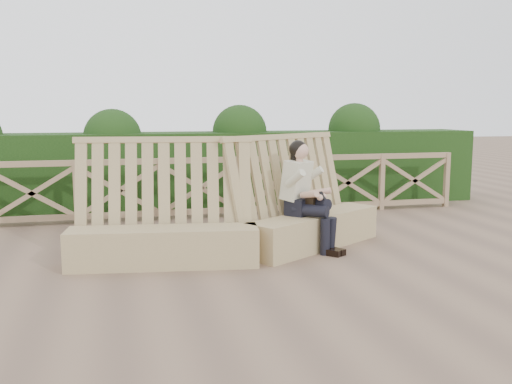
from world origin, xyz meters
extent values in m
plane|color=brown|center=(0.00, 0.00, 0.00)|extent=(60.00, 60.00, 0.00)
cube|color=#9F875B|center=(-0.94, 0.42, 0.24)|extent=(2.41, 0.83, 0.49)
cube|color=#9F875B|center=(-0.90, 0.69, 0.82)|extent=(2.40, 0.78, 1.60)
cube|color=#9F875B|center=(1.23, 0.88, 0.24)|extent=(2.27, 1.67, 0.49)
cube|color=#9F875B|center=(1.09, 1.11, 0.82)|extent=(2.25, 1.63, 1.60)
cube|color=black|center=(1.00, 0.87, 0.60)|extent=(0.48, 0.47, 0.24)
cube|color=beige|center=(0.97, 0.91, 0.97)|extent=(0.53, 0.52, 0.57)
sphere|color=tan|center=(1.00, 0.87, 1.38)|extent=(0.32, 0.32, 0.23)
sphere|color=black|center=(0.98, 0.89, 1.41)|extent=(0.35, 0.35, 0.25)
cylinder|color=black|center=(1.08, 0.63, 0.58)|extent=(0.45, 0.48, 0.16)
cylinder|color=black|center=(1.20, 0.76, 0.66)|extent=(0.45, 0.49, 0.18)
cylinder|color=black|center=(1.23, 0.44, 0.24)|extent=(0.18, 0.18, 0.49)
cylinder|color=black|center=(1.34, 0.51, 0.24)|extent=(0.18, 0.18, 0.49)
cube|color=black|center=(1.29, 0.37, 0.04)|extent=(0.24, 0.26, 0.09)
cube|color=black|center=(1.39, 0.42, 0.04)|extent=(0.24, 0.26, 0.09)
cube|color=black|center=(1.15, 0.73, 0.71)|extent=(0.25, 0.24, 0.15)
cube|color=black|center=(1.25, 0.59, 0.78)|extent=(0.12, 0.12, 0.13)
cube|color=#826A4B|center=(0.00, 3.50, 1.05)|extent=(10.10, 0.07, 0.10)
cube|color=#826A4B|center=(0.00, 3.50, 0.12)|extent=(10.10, 0.07, 0.10)
cube|color=black|center=(0.00, 4.70, 0.75)|extent=(12.00, 1.20, 1.50)
camera|label=1|loc=(-1.52, -6.61, 1.95)|focal=40.00mm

